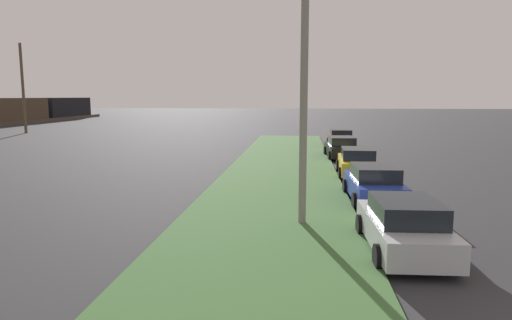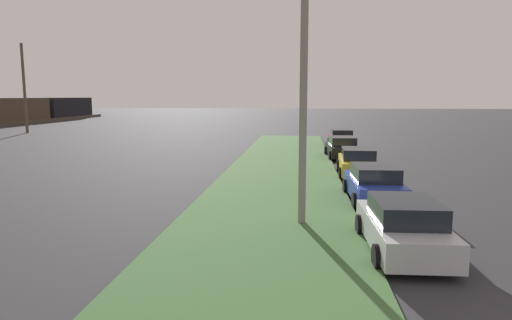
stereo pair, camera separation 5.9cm
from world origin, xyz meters
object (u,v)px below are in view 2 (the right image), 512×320
(streetlight, at_px, (315,88))
(distant_utility_pole, at_px, (24,89))
(parked_car_blue, at_px, (374,184))
(parked_car_yellow, at_px, (358,162))
(parked_car_silver, at_px, (403,226))
(parked_car_black, at_px, (342,148))
(parked_car_red, at_px, (341,139))

(streetlight, bearing_deg, distant_utility_pole, 42.60)
(parked_car_blue, distance_m, distant_utility_pole, 45.89)
(parked_car_yellow, xyz_separation_m, distant_utility_pole, (24.66, 34.03, 4.28))
(parked_car_silver, relative_size, parked_car_black, 0.99)
(distant_utility_pole, bearing_deg, parked_car_red, -107.98)
(parked_car_red, bearing_deg, streetlight, 172.57)
(parked_car_blue, distance_m, parked_car_yellow, 5.92)
(parked_car_red, distance_m, streetlight, 23.56)
(parked_car_yellow, distance_m, streetlight, 10.56)
(parked_car_black, height_order, parked_car_red, same)
(parked_car_yellow, bearing_deg, parked_car_red, 0.91)
(streetlight, bearing_deg, parked_car_silver, -133.02)
(parked_car_black, bearing_deg, distant_utility_pole, 59.10)
(parked_car_blue, relative_size, parked_car_black, 0.99)
(parked_car_black, distance_m, streetlight, 16.89)
(parked_car_red, bearing_deg, parked_car_blue, 178.49)
(parked_car_red, height_order, streetlight, streetlight)
(parked_car_blue, xyz_separation_m, parked_car_yellow, (5.92, -0.08, 0.00))
(parked_car_red, xyz_separation_m, distant_utility_pole, (11.14, 34.34, 4.28))
(parked_car_silver, bearing_deg, parked_car_yellow, -2.79)
(parked_car_yellow, bearing_deg, streetlight, 167.25)
(parked_car_red, relative_size, streetlight, 0.57)
(parked_car_yellow, distance_m, parked_car_black, 6.75)
(parked_car_black, bearing_deg, parked_car_red, -7.47)
(parked_car_red, xyz_separation_m, streetlight, (-23.09, 2.86, 3.67))
(parked_car_black, distance_m, distant_utility_pole, 38.50)
(streetlight, xyz_separation_m, distant_utility_pole, (34.23, 31.48, 0.61))
(parked_car_silver, relative_size, streetlight, 0.58)
(parked_car_silver, relative_size, parked_car_yellow, 1.00)
(parked_car_yellow, xyz_separation_m, streetlight, (-9.57, 2.56, 3.67))
(parked_car_black, bearing_deg, parked_car_blue, 177.65)
(parked_car_blue, xyz_separation_m, parked_car_red, (19.44, -0.39, 0.00))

